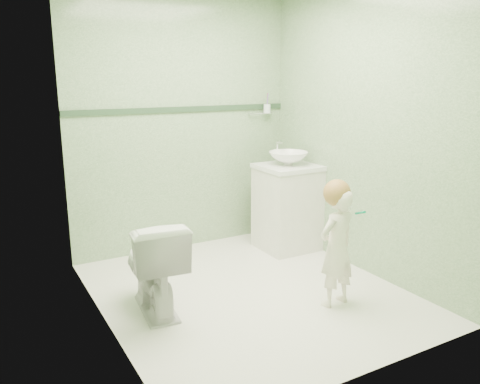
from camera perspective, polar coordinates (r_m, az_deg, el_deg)
ground at (r=3.90m, az=1.11°, el=-11.67°), size 2.50×2.50×0.00m
room_shell at (r=3.56m, az=1.20°, el=6.09°), size 2.50×2.54×2.40m
trim_stripe at (r=4.65m, az=-6.73°, el=9.61°), size 2.20×0.02×0.05m
vanity at (r=4.75m, az=5.56°, el=-1.94°), size 0.52×0.50×0.80m
counter at (r=4.65m, az=5.67°, el=2.93°), size 0.54×0.52×0.04m
basin at (r=4.64m, az=5.70°, el=3.95°), size 0.37×0.37×0.13m
faucet at (r=4.78m, az=4.44°, el=5.23°), size 0.03×0.13×0.18m
cup_holder at (r=5.02m, az=3.10°, el=9.72°), size 0.26×0.07×0.21m
toilet at (r=3.55m, az=-10.08°, el=-8.37°), size 0.46×0.72×0.70m
toddler at (r=3.62m, az=11.26°, el=-6.44°), size 0.35×0.25×0.88m
hair_cap at (r=3.52m, az=11.30°, el=-0.11°), size 0.20×0.20×0.20m
teal_toothbrush at (r=3.51m, az=13.79°, el=-2.31°), size 0.11×0.14×0.08m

